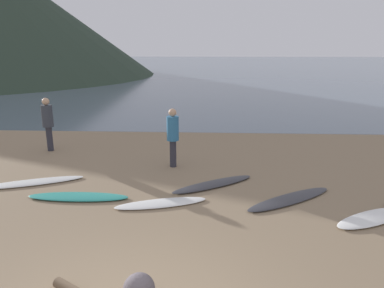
% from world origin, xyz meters
% --- Properties ---
extents(ground_plane, '(120.00, 120.00, 0.20)m').
position_xyz_m(ground_plane, '(0.00, 10.00, -0.10)').
color(ground_plane, '#8C7559').
rests_on(ground_plane, ground).
extents(ocean_water, '(140.00, 100.00, 0.01)m').
position_xyz_m(ocean_water, '(0.00, 60.91, 0.00)').
color(ocean_water, slate).
rests_on(ocean_water, ground).
extents(surfboard_1, '(2.59, 1.43, 0.07)m').
position_xyz_m(surfboard_1, '(-3.54, 5.03, 0.03)').
color(surfboard_1, white).
rests_on(surfboard_1, ground).
extents(surfboard_2, '(2.37, 0.56, 0.08)m').
position_xyz_m(surfboard_2, '(-2.00, 4.18, 0.04)').
color(surfboard_2, teal).
rests_on(surfboard_2, ground).
extents(surfboard_3, '(2.14, 1.07, 0.06)m').
position_xyz_m(surfboard_3, '(-0.01, 3.93, 0.03)').
color(surfboard_3, white).
rests_on(surfboard_3, ground).
extents(surfboard_4, '(2.25, 1.70, 0.08)m').
position_xyz_m(surfboard_4, '(1.17, 5.13, 0.04)').
color(surfboard_4, '#333338').
rests_on(surfboard_4, ground).
extents(surfboard_5, '(2.36, 1.83, 0.07)m').
position_xyz_m(surfboard_5, '(2.94, 4.31, 0.03)').
color(surfboard_5, '#333338').
rests_on(surfboard_5, ground).
extents(surfboard_6, '(1.96, 1.42, 0.07)m').
position_xyz_m(surfboard_6, '(4.44, 3.43, 0.04)').
color(surfboard_6, white).
rests_on(surfboard_6, ground).
extents(person_0, '(0.35, 0.35, 1.73)m').
position_xyz_m(person_0, '(-0.00, 6.58, 1.02)').
color(person_0, '#2D2D38').
rests_on(person_0, ground).
extents(person_2, '(0.36, 0.36, 1.80)m').
position_xyz_m(person_2, '(-4.34, 8.04, 1.06)').
color(person_2, '#2D2D38').
rests_on(person_2, ground).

